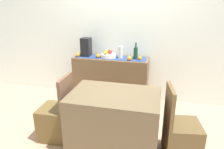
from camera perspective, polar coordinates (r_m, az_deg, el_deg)
ground_plane at (r=3.24m, az=-0.87°, el=-14.48°), size 6.40×6.40×0.02m
room_wall_rear at (r=3.87m, az=3.52°, el=12.75°), size 6.40×0.06×2.70m
sideboard_console at (r=3.88m, az=-0.33°, el=-1.37°), size 1.34×0.42×0.84m
table_runner at (r=3.75m, az=-0.34°, el=4.66°), size 1.26×0.32×0.01m
fruit_bowl at (r=3.75m, az=-0.98°, el=5.18°), size 0.28×0.28×0.06m
apple_right at (r=3.74m, az=-0.52°, el=6.20°), size 0.08×0.08×0.08m
apple_upper at (r=3.79m, az=-1.53°, el=6.33°), size 0.08×0.08×0.08m
apple_center at (r=3.67m, az=-1.84°, el=5.87°), size 0.07×0.07×0.07m
wine_bottle at (r=3.65m, az=6.45°, el=5.86°), size 0.07×0.07×0.29m
coffee_maker at (r=3.85m, az=-7.06°, el=7.43°), size 0.16×0.18×0.34m
ceramic_vase at (r=3.69m, az=2.36°, el=6.03°), size 0.08×0.08×0.21m
orange_loose_end at (r=3.73m, az=-3.85°, el=5.09°), size 0.08×0.08×0.08m
orange_loose_near_bowl at (r=3.61m, az=7.59°, el=4.42°), size 0.07×0.07×0.07m
orange_loose_mid at (r=3.56m, az=4.76°, el=4.41°), size 0.08×0.08×0.08m
orange_loose_far at (r=3.84m, az=-9.34°, el=5.30°), size 0.08×0.08×0.08m
dining_table at (r=2.70m, az=0.67°, el=-12.45°), size 1.09×0.72×0.74m
chair_near_window at (r=3.01m, az=-14.82°, el=-11.81°), size 0.42×0.42×0.90m
chair_by_corner at (r=2.72m, az=18.14°, el=-15.87°), size 0.46×0.46×0.90m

